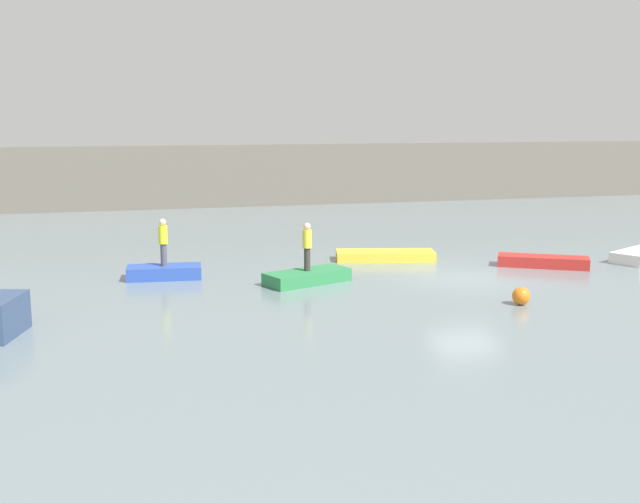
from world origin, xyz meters
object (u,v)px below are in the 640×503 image
Objects in this scene: rowboat_green at (307,277)px; person_hiviz_shirt at (163,240)px; mooring_buoy at (521,296)px; rowboat_red at (543,261)px; rowboat_blue at (164,272)px; rowboat_yellow at (385,256)px; person_yellow_shirt at (307,244)px.

rowboat_green is 5.36m from person_hiviz_shirt.
rowboat_red is at bearing 53.53° from mooring_buoy.
rowboat_blue is 8.99m from rowboat_yellow.
rowboat_blue is at bearing 0.00° from person_hiviz_shirt.
person_yellow_shirt is 0.99× the size of person_hiviz_shirt.
rowboat_green is at bearing -126.79° from rowboat_yellow.
rowboat_green is 1.78× the size of person_hiviz_shirt.
mooring_buoy is at bearing -28.11° from rowboat_blue.
rowboat_blue is 1.53× the size of person_hiviz_shirt.
rowboat_yellow is at bearing 100.77° from mooring_buoy.
person_yellow_shirt reaches higher than rowboat_blue.
person_yellow_shirt is at bearing -18.64° from rowboat_blue.
rowboat_blue is 1.19m from person_hiviz_shirt.
mooring_buoy is at bearing -33.18° from person_hiviz_shirt.
mooring_buoy reaches higher than rowboat_green.
person_hiviz_shirt is at bearing 0.00° from rowboat_blue.
rowboat_red is 6.52m from mooring_buoy.
mooring_buoy is (-3.88, -5.25, 0.07)m from rowboat_red.
person_yellow_shirt is (0.00, -0.00, 1.17)m from rowboat_green.
rowboat_red is 1.99× the size of person_hiviz_shirt.
person_yellow_shirt is (-9.53, -0.52, 1.18)m from rowboat_red.
rowboat_yellow is (4.11, 3.43, -0.03)m from rowboat_green.
person_hiviz_shirt reaches higher than rowboat_green.
rowboat_red is 14.45m from person_hiviz_shirt.
person_hiviz_shirt is at bearing -158.15° from rowboat_yellow.
person_yellow_shirt is at bearing -35.69° from rowboat_green.
rowboat_green is 9.55m from rowboat_red.
rowboat_yellow is (8.89, 1.32, -0.04)m from rowboat_blue.
person_yellow_shirt is at bearing 140.12° from mooring_buoy.
person_yellow_shirt reaches higher than mooring_buoy.
rowboat_red is 2.01× the size of person_yellow_shirt.
rowboat_yellow is at bearing -178.45° from rowboat_red.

